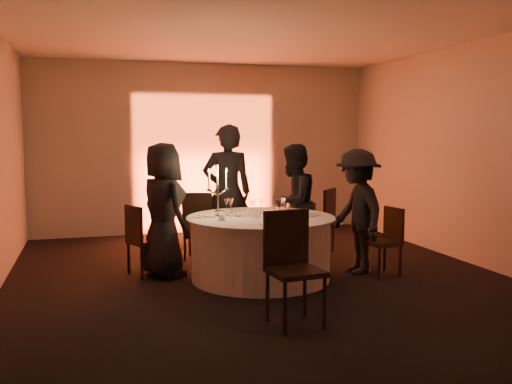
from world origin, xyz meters
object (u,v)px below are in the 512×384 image
object	(u,v)px
chair_front	(291,260)
candelabra	(218,199)
guest_back_left	(227,192)
chair_left	(141,236)
chair_back_right	(322,217)
banquet_table	(261,248)
chair_right	(387,237)
guest_back_right	(293,203)
chair_back_left	(199,222)
guest_right	(357,211)
guest_left	(163,210)
coffee_cup	(222,218)

from	to	relation	value
chair_front	candelabra	bearing A→B (deg)	94.57
guest_back_left	chair_front	bearing A→B (deg)	94.75
chair_left	chair_back_right	world-z (taller)	chair_back_right
chair_back_right	candelabra	xyz separation A→B (m)	(-1.78, -1.00, 0.45)
banquet_table	chair_left	bearing A→B (deg)	157.66
chair_right	guest_back_right	distance (m)	1.37
chair_back_left	guest_right	world-z (taller)	guest_right
chair_right	chair_back_left	bearing A→B (deg)	-132.95
chair_right	guest_right	bearing A→B (deg)	-127.11
chair_left	chair_front	xyz separation A→B (m)	(1.20, -2.18, 0.10)
banquet_table	chair_left	size ratio (longest dim) A/B	2.03
chair_back_left	chair_front	bearing A→B (deg)	117.25
chair_front	guest_left	distance (m)	2.30
chair_left	chair_back_left	size ratio (longest dim) A/B	0.93
guest_back_right	chair_right	bearing A→B (deg)	90.31
banquet_table	chair_front	world-z (taller)	chair_front
banquet_table	guest_back_right	world-z (taller)	guest_back_right
chair_left	guest_right	size ratio (longest dim) A/B	0.56
chair_back_left	coffee_cup	distance (m)	1.44
chair_back_right	candelabra	world-z (taller)	candelabra
chair_front	coffee_cup	distance (m)	1.51
banquet_table	chair_front	distance (m)	1.63
guest_back_left	guest_back_right	distance (m)	0.95
chair_right	guest_left	size ratio (longest dim) A/B	0.51
chair_left	coffee_cup	bearing A→B (deg)	-154.13
banquet_table	guest_back_left	world-z (taller)	guest_back_left
coffee_cup	chair_front	bearing A→B (deg)	-77.10
banquet_table	coffee_cup	world-z (taller)	coffee_cup
chair_right	guest_back_left	size ratio (longest dim) A/B	0.45
chair_back_right	guest_back_left	distance (m)	1.47
chair_front	guest_back_left	size ratio (longest dim) A/B	0.56
guest_back_left	guest_right	distance (m)	1.88
guest_back_right	guest_right	size ratio (longest dim) A/B	1.03
guest_back_left	candelabra	world-z (taller)	guest_back_left
chair_back_right	chair_front	size ratio (longest dim) A/B	0.92
chair_right	candelabra	xyz separation A→B (m)	(-2.10, 0.33, 0.52)
chair_left	chair_back_right	xyz separation A→B (m)	(2.66, 0.56, 0.05)
candelabra	coffee_cup	bearing A→B (deg)	-93.44
guest_left	guest_back_left	bearing A→B (deg)	-76.60
chair_back_right	chair_left	bearing A→B (deg)	-34.30
chair_front	guest_back_right	world-z (taller)	guest_back_right
guest_back_left	guest_right	size ratio (longest dim) A/B	1.20
chair_back_left	chair_back_right	distance (m)	1.82
chair_left	coffee_cup	xyz separation A→B (m)	(0.86, -0.72, 0.30)
chair_right	guest_left	distance (m)	2.82
banquet_table	guest_left	distance (m)	1.29
candelabra	guest_back_right	bearing A→B (deg)	28.23
chair_left	guest_back_right	world-z (taller)	guest_back_right
guest_left	chair_front	bearing A→B (deg)	-179.15
chair_back_left	chair_right	bearing A→B (deg)	165.64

